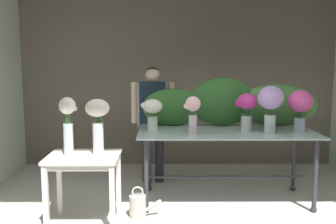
# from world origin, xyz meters

# --- Properties ---
(ground_plane) EXTENTS (7.16, 7.16, 0.00)m
(ground_plane) POSITION_xyz_m (0.00, 1.63, 0.00)
(ground_plane) COLOR beige
(wall_back) EXTENTS (5.03, 0.12, 2.83)m
(wall_back) POSITION_xyz_m (0.00, 3.26, 1.42)
(wall_back) COLOR #706656
(wall_back) RESTS_ON ground
(display_table_glass) EXTENTS (2.07, 0.92, 0.86)m
(display_table_glass) POSITION_xyz_m (0.52, 1.57, 0.73)
(display_table_glass) COLOR #A7C2C0
(display_table_glass) RESTS_ON ground
(side_table_white) EXTENTS (0.72, 0.58, 0.73)m
(side_table_white) POSITION_xyz_m (-1.03, 0.92, 0.63)
(side_table_white) COLOR silver
(side_table_white) RESTS_ON ground
(florist) EXTENTS (0.59, 0.24, 1.58)m
(florist) POSITION_xyz_m (-0.37, 2.29, 0.97)
(florist) COLOR #232328
(florist) RESTS_ON ground
(foliage_backdrop) EXTENTS (2.21, 0.29, 0.61)m
(foliage_backdrop) POSITION_xyz_m (0.66, 1.91, 1.13)
(foliage_backdrop) COLOR #2D6028
(foliage_backdrop) RESTS_ON display_table_glass
(vase_fuchsia_carnations) EXTENTS (0.29, 0.29, 0.48)m
(vase_fuchsia_carnations) POSITION_xyz_m (1.36, 1.55, 1.17)
(vase_fuchsia_carnations) COLOR silver
(vase_fuchsia_carnations) RESTS_ON display_table_glass
(vase_magenta_dahlias) EXTENTS (0.25, 0.22, 0.44)m
(vase_magenta_dahlias) POSITION_xyz_m (0.74, 1.55, 1.13)
(vase_magenta_dahlias) COLOR silver
(vase_magenta_dahlias) RESTS_ON display_table_glass
(vase_ivory_peonies) EXTENTS (0.25, 0.23, 0.37)m
(vase_ivory_peonies) POSITION_xyz_m (-0.36, 1.57, 1.09)
(vase_ivory_peonies) COLOR silver
(vase_ivory_peonies) RESTS_ON display_table_glass
(vase_blush_anemones) EXTENTS (0.19, 0.17, 0.43)m
(vase_blush_anemones) POSITION_xyz_m (0.10, 1.35, 1.11)
(vase_blush_anemones) COLOR silver
(vase_blush_anemones) RESTS_ON display_table_glass
(vase_lilac_stock) EXTENTS (0.29, 0.29, 0.54)m
(vase_lilac_stock) POSITION_xyz_m (0.98, 1.41, 1.21)
(vase_lilac_stock) COLOR silver
(vase_lilac_stock) RESTS_ON display_table_glass
(vase_white_roses_tall) EXTENTS (0.18, 0.16, 0.59)m
(vase_white_roses_tall) POSITION_xyz_m (-1.18, 0.92, 1.06)
(vase_white_roses_tall) COLOR silver
(vase_white_roses_tall) RESTS_ON side_table_white
(vase_cream_lisianthus_tall) EXTENTS (0.24, 0.24, 0.57)m
(vase_cream_lisianthus_tall) POSITION_xyz_m (-0.89, 0.98, 1.09)
(vase_cream_lisianthus_tall) COLOR silver
(vase_cream_lisianthus_tall) RESTS_ON side_table_white
(watering_can) EXTENTS (0.35, 0.18, 0.34)m
(watering_can) POSITION_xyz_m (-0.50, 1.08, 0.13)
(watering_can) COLOR #B7B2A8
(watering_can) RESTS_ON ground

